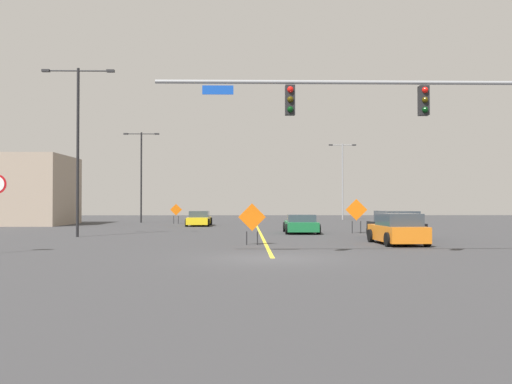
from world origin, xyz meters
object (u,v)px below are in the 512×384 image
object	(u,v)px
car_orange_far	(398,230)
car_yellow_distant	(199,219)
construction_sign_right_lane	(252,219)
construction_sign_median_far	(176,211)
traffic_signal_assembly	(419,114)
street_lamp_near_right	(343,175)
street_lamp_mid_right	(141,170)
car_black_passing	(395,226)
street_lamp_far_left	(78,138)
construction_sign_median_near	(356,211)
car_green_near	(301,224)

from	to	relation	value
car_orange_far	car_yellow_distant	bearing A→B (deg)	117.62
construction_sign_right_lane	construction_sign_median_far	bearing A→B (deg)	104.39
traffic_signal_assembly	street_lamp_near_right	world-z (taller)	street_lamp_near_right
street_lamp_mid_right	car_orange_far	bearing A→B (deg)	-58.82
street_lamp_mid_right	car_orange_far	xyz separation A→B (m)	(17.18, -28.39, -4.42)
traffic_signal_assembly	car_black_passing	xyz separation A→B (m)	(1.94, 10.52, -4.39)
street_lamp_near_right	car_orange_far	distance (m)	37.05
street_lamp_far_left	car_orange_far	bearing A→B (deg)	-19.83
construction_sign_median_near	car_green_near	world-z (taller)	construction_sign_median_near
car_yellow_distant	car_orange_far	size ratio (longest dim) A/B	1.10
car_black_passing	street_lamp_mid_right	bearing A→B (deg)	126.66
traffic_signal_assembly	street_lamp_near_right	bearing A→B (deg)	83.76
construction_sign_median_near	car_yellow_distant	bearing A→B (deg)	133.05
street_lamp_mid_right	car_green_near	xyz separation A→B (m)	(13.60, -18.67, -4.55)
street_lamp_far_left	car_black_passing	bearing A→B (deg)	-6.48
car_yellow_distant	car_black_passing	distance (m)	20.78
street_lamp_mid_right	car_green_near	size ratio (longest dim) A/B	1.96
street_lamp_mid_right	construction_sign_median_near	size ratio (longest dim) A/B	3.99
street_lamp_mid_right	street_lamp_far_left	world-z (taller)	street_lamp_far_left
car_yellow_distant	car_black_passing	xyz separation A→B (m)	(11.95, -16.99, 0.14)
street_lamp_mid_right	car_orange_far	size ratio (longest dim) A/B	2.09
street_lamp_near_right	construction_sign_median_near	bearing A→B (deg)	-98.01
construction_sign_median_far	car_orange_far	distance (m)	29.08
car_green_near	car_black_passing	bearing A→B (deg)	-51.41
street_lamp_far_left	car_yellow_distant	distance (m)	16.82
street_lamp_near_right	street_lamp_mid_right	bearing A→B (deg)	-158.54
car_green_near	construction_sign_median_near	bearing A→B (deg)	-5.97
construction_sign_right_lane	car_yellow_distant	distance (m)	21.64
street_lamp_far_left	construction_sign_median_near	world-z (taller)	street_lamp_far_left
car_green_near	construction_sign_median_far	bearing A→B (deg)	121.72
traffic_signal_assembly	car_orange_far	bearing A→B (deg)	81.46
car_yellow_distant	car_orange_far	xyz separation A→B (m)	(10.99, -21.01, 0.12)
traffic_signal_assembly	street_lamp_far_left	bearing A→B (deg)	141.46
traffic_signal_assembly	street_lamp_near_right	xyz separation A→B (m)	(4.71, 43.11, -0.13)
street_lamp_near_right	car_yellow_distant	world-z (taller)	street_lamp_near_right
construction_sign_right_lane	car_green_near	world-z (taller)	construction_sign_right_lane
street_lamp_mid_right	car_black_passing	size ratio (longest dim) A/B	1.94
construction_sign_median_far	car_yellow_distant	size ratio (longest dim) A/B	0.40
traffic_signal_assembly	construction_sign_median_far	size ratio (longest dim) A/B	7.89
street_lamp_near_right	construction_sign_median_near	size ratio (longest dim) A/B	3.90
street_lamp_far_left	car_orange_far	size ratio (longest dim) A/B	2.31
construction_sign_median_near	construction_sign_right_lane	world-z (taller)	construction_sign_median_near
construction_sign_median_near	construction_sign_median_far	xyz separation A→B (m)	(-13.40, 16.40, -0.23)
car_yellow_distant	traffic_signal_assembly	bearing A→B (deg)	-69.99
construction_sign_median_near	construction_sign_median_far	size ratio (longest dim) A/B	1.20
car_black_passing	construction_sign_median_far	bearing A→B (deg)	123.64
street_lamp_near_right	car_green_near	xyz separation A→B (m)	(-7.32, -26.90, -4.42)
street_lamp_near_right	construction_sign_median_near	distance (m)	27.76
traffic_signal_assembly	car_orange_far	size ratio (longest dim) A/B	3.44
traffic_signal_assembly	construction_sign_median_near	distance (m)	16.31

